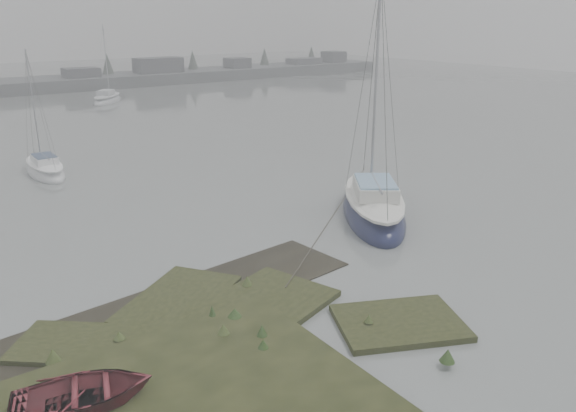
# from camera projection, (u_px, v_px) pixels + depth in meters

# --- Properties ---
(ground) EXTENTS (160.00, 160.00, 0.00)m
(ground) POSITION_uv_depth(u_px,v_px,m) (73.00, 143.00, 39.19)
(ground) COLOR slate
(ground) RESTS_ON ground
(far_shoreline) EXTENTS (60.00, 8.00, 4.15)m
(far_shoreline) POSITION_uv_depth(u_px,v_px,m) (202.00, 73.00, 78.30)
(far_shoreline) COLOR #4C4F51
(far_shoreline) RESTS_ON ground
(sailboat_main) EXTENTS (6.68, 7.84, 11.04)m
(sailboat_main) POSITION_uv_depth(u_px,v_px,m) (373.00, 208.00, 24.80)
(sailboat_main) COLOR #101434
(sailboat_main) RESTS_ON ground
(sailboat_white) EXTENTS (1.70, 5.17, 7.30)m
(sailboat_white) POSITION_uv_depth(u_px,v_px,m) (45.00, 170.00, 31.40)
(sailboat_white) COLOR silver
(sailboat_white) RESTS_ON ground
(sailboat_far_b) EXTENTS (5.15, 5.75, 8.24)m
(sailboat_far_b) POSITION_uv_depth(u_px,v_px,m) (107.00, 100.00, 57.68)
(sailboat_far_b) COLOR silver
(sailboat_far_b) RESTS_ON ground
(dinghy) EXTENTS (3.48, 2.90, 0.62)m
(dinghy) POSITION_uv_depth(u_px,v_px,m) (83.00, 392.00, 12.36)
(dinghy) COLOR maroon
(dinghy) RESTS_ON marsh_bank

